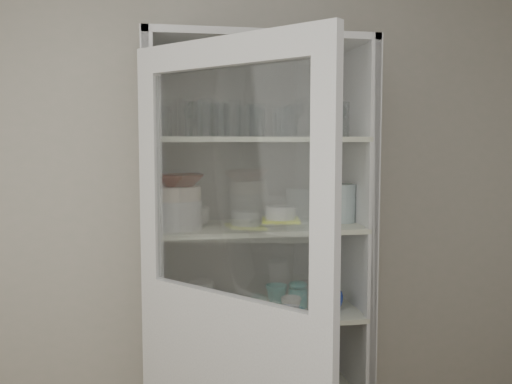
{
  "coord_description": "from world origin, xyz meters",
  "views": [
    {
      "loc": [
        -0.28,
        -1.26,
        1.65
      ],
      "look_at": [
        0.2,
        1.27,
        1.41
      ],
      "focal_mm": 40.0,
      "sensor_mm": 36.0,
      "label": 1
    }
  ],
  "objects_px": {
    "cupboard_door": "(228,356)",
    "terracotta_bowl": "(178,180)",
    "teal_jar": "(298,296)",
    "measuring_cups": "(235,310)",
    "yellow_trivet": "(281,220)",
    "goblet_2": "(296,118)",
    "mug_teal": "(277,295)",
    "white_ramekin": "(281,213)",
    "plate_stack_back": "(189,215)",
    "grey_bowl_stack": "(341,203)",
    "mug_blue": "(331,301)",
    "glass_platter": "(281,223)",
    "goblet_1": "(257,121)",
    "goblet_3": "(338,119)",
    "mug_white": "(291,306)",
    "plate_stack_front": "(179,214)",
    "goblet_0": "(191,118)",
    "cream_bowl": "(179,193)",
    "white_canister": "(201,296)",
    "pantry_cabinet": "(254,290)"
  },
  "relations": [
    {
      "from": "goblet_0",
      "to": "yellow_trivet",
      "type": "xyz_separation_m",
      "value": [
        0.39,
        -0.12,
        -0.46
      ]
    },
    {
      "from": "glass_platter",
      "to": "mug_blue",
      "type": "distance_m",
      "value": 0.43
    },
    {
      "from": "plate_stack_front",
      "to": "glass_platter",
      "type": "distance_m",
      "value": 0.47
    },
    {
      "from": "mug_blue",
      "to": "teal_jar",
      "type": "height_order",
      "value": "teal_jar"
    },
    {
      "from": "glass_platter",
      "to": "goblet_1",
      "type": "bearing_deg",
      "value": 120.72
    },
    {
      "from": "pantry_cabinet",
      "to": "goblet_3",
      "type": "height_order",
      "value": "pantry_cabinet"
    },
    {
      "from": "goblet_1",
      "to": "plate_stack_back",
      "type": "bearing_deg",
      "value": 175.36
    },
    {
      "from": "white_ramekin",
      "to": "mug_white",
      "type": "distance_m",
      "value": 0.42
    },
    {
      "from": "goblet_1",
      "to": "glass_platter",
      "type": "height_order",
      "value": "goblet_1"
    },
    {
      "from": "measuring_cups",
      "to": "cupboard_door",
      "type": "bearing_deg",
      "value": -101.23
    },
    {
      "from": "plate_stack_front",
      "to": "yellow_trivet",
      "type": "relative_size",
      "value": 1.22
    },
    {
      "from": "grey_bowl_stack",
      "to": "mug_blue",
      "type": "distance_m",
      "value": 0.46
    },
    {
      "from": "goblet_2",
      "to": "teal_jar",
      "type": "height_order",
      "value": "goblet_2"
    },
    {
      "from": "teal_jar",
      "to": "terracotta_bowl",
      "type": "bearing_deg",
      "value": -172.85
    },
    {
      "from": "terracotta_bowl",
      "to": "yellow_trivet",
      "type": "xyz_separation_m",
      "value": [
        0.46,
        0.03,
        -0.19
      ]
    },
    {
      "from": "measuring_cups",
      "to": "terracotta_bowl",
      "type": "bearing_deg",
      "value": -177.84
    },
    {
      "from": "goblet_0",
      "to": "terracotta_bowl",
      "type": "relative_size",
      "value": 0.8
    },
    {
      "from": "yellow_trivet",
      "to": "goblet_2",
      "type": "bearing_deg",
      "value": 52.54
    },
    {
      "from": "goblet_0",
      "to": "cream_bowl",
      "type": "distance_m",
      "value": 0.37
    },
    {
      "from": "plate_stack_back",
      "to": "white_canister",
      "type": "height_order",
      "value": "plate_stack_back"
    },
    {
      "from": "white_ramekin",
      "to": "yellow_trivet",
      "type": "bearing_deg",
      "value": 0.0
    },
    {
      "from": "cream_bowl",
      "to": "mug_blue",
      "type": "relative_size",
      "value": 1.77
    },
    {
      "from": "mug_teal",
      "to": "measuring_cups",
      "type": "xyz_separation_m",
      "value": [
        -0.22,
        -0.11,
        -0.03
      ]
    },
    {
      "from": "cupboard_door",
      "to": "plate_stack_front",
      "type": "height_order",
      "value": "cupboard_door"
    },
    {
      "from": "white_canister",
      "to": "goblet_2",
      "type": "bearing_deg",
      "value": 9.77
    },
    {
      "from": "mug_teal",
      "to": "cream_bowl",
      "type": "bearing_deg",
      "value": -175.8
    },
    {
      "from": "cream_bowl",
      "to": "yellow_trivet",
      "type": "distance_m",
      "value": 0.48
    },
    {
      "from": "white_ramekin",
      "to": "measuring_cups",
      "type": "bearing_deg",
      "value": -175.2
    },
    {
      "from": "goblet_0",
      "to": "plate_stack_front",
      "type": "height_order",
      "value": "goblet_0"
    },
    {
      "from": "yellow_trivet",
      "to": "terracotta_bowl",
      "type": "bearing_deg",
      "value": -176.6
    },
    {
      "from": "glass_platter",
      "to": "teal_jar",
      "type": "relative_size",
      "value": 2.66
    },
    {
      "from": "cupboard_door",
      "to": "terracotta_bowl",
      "type": "height_order",
      "value": "cupboard_door"
    },
    {
      "from": "goblet_1",
      "to": "pantry_cabinet",
      "type": "bearing_deg",
      "value": -119.66
    },
    {
      "from": "goblet_3",
      "to": "yellow_trivet",
      "type": "distance_m",
      "value": 0.56
    },
    {
      "from": "goblet_3",
      "to": "white_canister",
      "type": "bearing_deg",
      "value": -176.58
    },
    {
      "from": "goblet_2",
      "to": "measuring_cups",
      "type": "xyz_separation_m",
      "value": [
        -0.32,
        -0.16,
        -0.87
      ]
    },
    {
      "from": "mug_teal",
      "to": "white_canister",
      "type": "xyz_separation_m",
      "value": [
        -0.36,
        -0.04,
        0.02
      ]
    },
    {
      "from": "goblet_0",
      "to": "glass_platter",
      "type": "xyz_separation_m",
      "value": [
        0.39,
        -0.12,
        -0.48
      ]
    },
    {
      "from": "plate_stack_front",
      "to": "mug_blue",
      "type": "xyz_separation_m",
      "value": [
        0.7,
        -0.0,
        -0.42
      ]
    },
    {
      "from": "terracotta_bowl",
      "to": "white_canister",
      "type": "distance_m",
      "value": 0.56
    },
    {
      "from": "goblet_2",
      "to": "plate_stack_front",
      "type": "xyz_separation_m",
      "value": [
        -0.57,
        -0.16,
        -0.43
      ]
    },
    {
      "from": "plate_stack_back",
      "to": "grey_bowl_stack",
      "type": "relative_size",
      "value": 1.04
    },
    {
      "from": "cream_bowl",
      "to": "glass_platter",
      "type": "bearing_deg",
      "value": 3.4
    },
    {
      "from": "cream_bowl",
      "to": "terracotta_bowl",
      "type": "height_order",
      "value": "terracotta_bowl"
    },
    {
      "from": "plate_stack_back",
      "to": "cream_bowl",
      "type": "bearing_deg",
      "value": -106.84
    },
    {
      "from": "teal_jar",
      "to": "measuring_cups",
      "type": "relative_size",
      "value": 1.11
    },
    {
      "from": "cupboard_door",
      "to": "goblet_3",
      "type": "distance_m",
      "value": 1.25
    },
    {
      "from": "plate_stack_back",
      "to": "plate_stack_front",
      "type": "bearing_deg",
      "value": -106.84
    },
    {
      "from": "goblet_0",
      "to": "mug_blue",
      "type": "relative_size",
      "value": 1.57
    },
    {
      "from": "goblet_2",
      "to": "mug_teal",
      "type": "distance_m",
      "value": 0.85
    }
  ]
}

